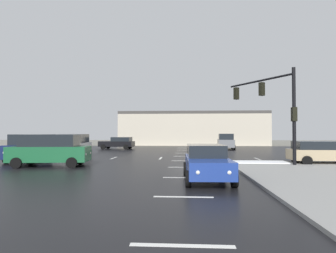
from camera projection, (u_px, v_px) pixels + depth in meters
The scene contains 13 objects.
ground_plane at pixel (184, 159), 23.20m from camera, with size 120.00×120.00×0.00m, color slate.
road_asphalt at pixel (184, 159), 23.20m from camera, with size 44.00×44.00×0.02m, color black.
snow_strip_curbside at pixel (258, 162), 18.91m from camera, with size 4.00×1.60×0.06m, color white.
lane_markings at pixel (200, 160), 21.76m from camera, with size 36.15×36.15×0.01m.
traffic_signal_mast at pixel (273, 102), 19.02m from camera, with size 3.33×5.08×6.19m.
strip_building_background at pixel (193, 129), 50.19m from camera, with size 25.61×8.00×5.87m.
sedan_black at pixel (118, 143), 36.64m from camera, with size 4.64×2.30×1.58m.
sedan_blue at pixel (207, 162), 12.59m from camera, with size 2.13×4.58×1.58m.
suv_navy at pixel (33, 147), 20.86m from camera, with size 2.29×4.89×2.03m.
suv_green at pixel (50, 150), 17.69m from camera, with size 4.99×2.61×2.03m.
suv_grey at pixel (226, 141), 36.16m from camera, with size 2.48×4.95×2.03m.
sedan_tan at pixel (322, 152), 18.64m from camera, with size 4.55×2.05×1.58m.
suv_white at pixel (74, 145), 23.98m from camera, with size 2.60×4.99×2.03m.
Camera 1 is at (0.06, -23.30, 2.16)m, focal length 29.68 mm.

